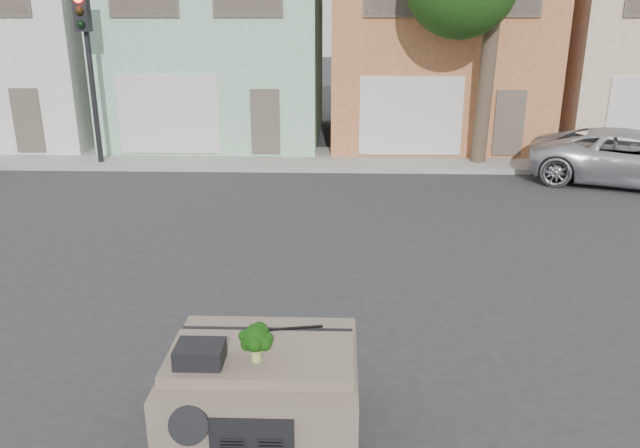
{
  "coord_description": "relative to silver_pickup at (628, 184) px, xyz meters",
  "views": [
    {
      "loc": [
        0.8,
        -8.78,
        4.45
      ],
      "look_at": [
        0.49,
        0.5,
        1.3
      ],
      "focal_mm": 35.0,
      "sensor_mm": 36.0,
      "label": 1
    }
  ],
  "objects": [
    {
      "name": "ground_plane",
      "position": [
        -8.7,
        -8.0,
        0.0
      ],
      "size": [
        120.0,
        120.0,
        0.0
      ],
      "primitive_type": "plane",
      "color": "#303033",
      "rests_on": "ground"
    },
    {
      "name": "townhouse_white",
      "position": [
        -19.7,
        6.5,
        3.77
      ],
      "size": [
        7.2,
        8.2,
        7.55
      ],
      "primitive_type": "cube",
      "color": "silver",
      "rests_on": "ground"
    },
    {
      "name": "townhouse_mint",
      "position": [
        -12.2,
        6.5,
        3.77
      ],
      "size": [
        7.2,
        8.2,
        7.55
      ],
      "primitive_type": "cube",
      "color": "#97C8A8",
      "rests_on": "ground"
    },
    {
      "name": "broccoli",
      "position": [
        -8.73,
        -11.29,
        1.32
      ],
      "size": [
        0.46,
        0.46,
        0.4
      ],
      "primitive_type": "cube",
      "rotation": [
        0.0,
        0.0,
        2.41
      ],
      "color": "black",
      "rests_on": "car_dashboard"
    },
    {
      "name": "wiper_arm",
      "position": [
        -8.42,
        -10.62,
        1.13
      ],
      "size": [
        0.69,
        0.15,
        0.02
      ],
      "primitive_type": "cube",
      "rotation": [
        0.0,
        0.0,
        0.17
      ],
      "color": "black",
      "rests_on": "car_dashboard"
    },
    {
      "name": "sidewalk",
      "position": [
        -8.7,
        2.5,
        0.07
      ],
      "size": [
        40.0,
        3.0,
        0.15
      ],
      "primitive_type": "cube",
      "color": "gray",
      "rests_on": "ground"
    },
    {
      "name": "car_dashboard",
      "position": [
        -8.7,
        -11.0,
        0.56
      ],
      "size": [
        2.0,
        1.8,
        1.12
      ],
      "primitive_type": "cube",
      "color": "#716153",
      "rests_on": "ground"
    },
    {
      "name": "silver_pickup",
      "position": [
        0.0,
        0.0,
        0.0
      ],
      "size": [
        5.83,
        4.22,
        1.47
      ],
      "primitive_type": "imported",
      "rotation": [
        0.0,
        0.0,
        1.2
      ],
      "color": "#AFB0B7",
      "rests_on": "ground"
    },
    {
      "name": "townhouse_tan",
      "position": [
        -4.7,
        6.5,
        3.77
      ],
      "size": [
        7.2,
        8.2,
        7.55
      ],
      "primitive_type": "cube",
      "color": "#B87044",
      "rests_on": "ground"
    },
    {
      "name": "traffic_signal",
      "position": [
        -15.2,
        1.5,
        2.55
      ],
      "size": [
        0.4,
        0.4,
        5.1
      ],
      "primitive_type": "cube",
      "color": "black",
      "rests_on": "ground"
    },
    {
      "name": "tree_near",
      "position": [
        -3.7,
        1.8,
        4.25
      ],
      "size": [
        4.4,
        4.0,
        8.5
      ],
      "primitive_type": "cube",
      "color": "#1A3F11",
      "rests_on": "ground"
    },
    {
      "name": "instrument_hump",
      "position": [
        -9.28,
        -11.35,
        1.22
      ],
      "size": [
        0.48,
        0.38,
        0.2
      ],
      "primitive_type": "cube",
      "color": "black",
      "rests_on": "car_dashboard"
    }
  ]
}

